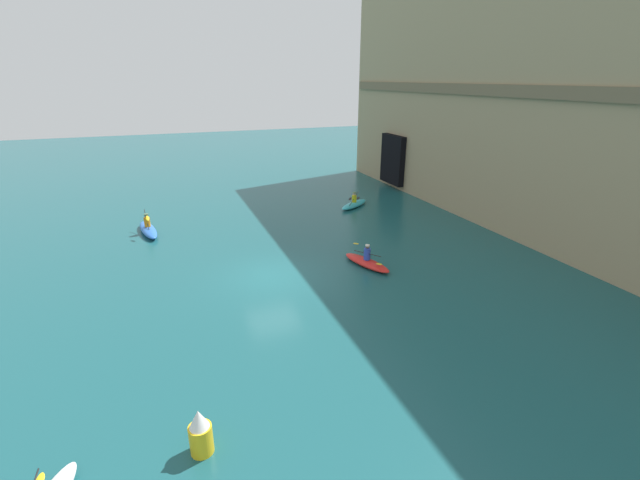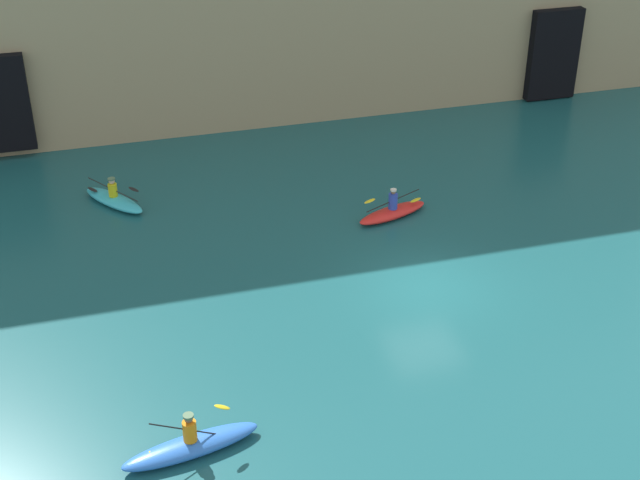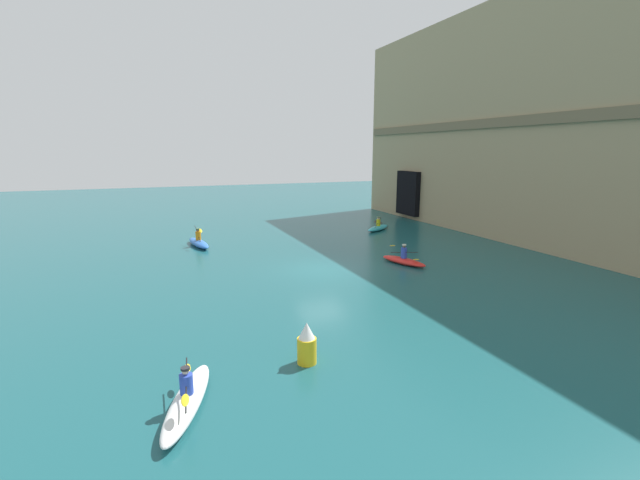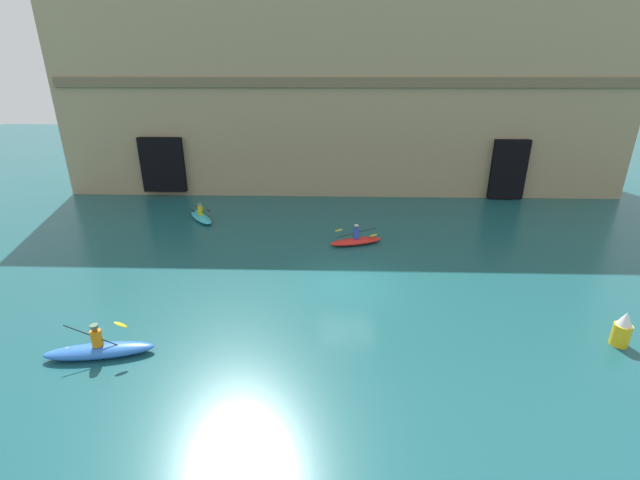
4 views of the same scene
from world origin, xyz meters
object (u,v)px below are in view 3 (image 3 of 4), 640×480
object	(u,v)px
kayak_white	(187,400)
kayak_blue	(199,242)
kayak_cyan	(378,227)
kayak_red	(404,260)
marker_buoy	(307,344)

from	to	relation	value
kayak_white	kayak_blue	xyz separation A→B (m)	(-18.97, 2.33, 0.01)
kayak_white	kayak_cyan	distance (m)	25.65
kayak_blue	kayak_red	bearing A→B (deg)	38.32
marker_buoy	kayak_blue	bearing A→B (deg)	-176.05
kayak_cyan	kayak_blue	bearing A→B (deg)	-31.63
kayak_cyan	kayak_white	bearing A→B (deg)	15.58
kayak_cyan	kayak_red	bearing A→B (deg)	33.98
kayak_blue	kayak_cyan	world-z (taller)	kayak_blue
kayak_red	kayak_white	size ratio (longest dim) A/B	0.86
kayak_white	marker_buoy	distance (m)	3.74
marker_buoy	kayak_red	bearing A→B (deg)	134.22
kayak_white	kayak_cyan	bearing A→B (deg)	-19.55
kayak_white	marker_buoy	world-z (taller)	marker_buoy
kayak_white	kayak_red	bearing A→B (deg)	-31.50
kayak_red	kayak_blue	world-z (taller)	kayak_blue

